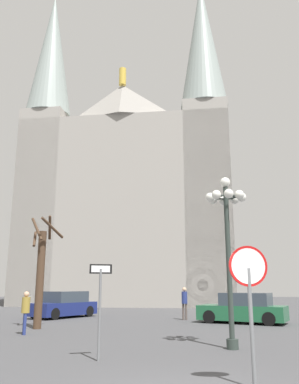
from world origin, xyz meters
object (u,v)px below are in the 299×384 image
street_lamp (227,229)px  pedestrian_standing (26,308)px  stop_sign (249,286)px  one_way_arrow_sign (100,300)px  parked_car_far_navy (64,305)px  cathedral (129,196)px  parked_car_near_green (243,309)px  pedestrian_walking (184,300)px  bare_tree (41,273)px

street_lamp → pedestrian_standing: bearing=155.0°
stop_sign → one_way_arrow_sign: stop_sign is taller
parked_car_far_navy → cathedral: bearing=80.0°
one_way_arrow_sign → parked_car_near_green: one_way_arrow_sign is taller
street_lamp → pedestrian_standing: street_lamp is taller
parked_car_near_green → pedestrian_walking: bearing=146.0°
one_way_arrow_sign → bare_tree: (-3.76, 7.51, 0.91)m
bare_tree → pedestrian_walking: 8.43m
parked_car_far_navy → pedestrian_walking: (7.13, -1.55, 0.37)m
bare_tree → pedestrian_standing: bearing=-87.4°
bare_tree → parked_car_near_green: bearing=16.2°
cathedral → street_lamp: cathedral is taller
pedestrian_standing → parked_car_near_green: bearing=27.1°
stop_sign → one_way_arrow_sign: (-3.31, 2.67, -0.36)m
bare_tree → pedestrian_standing: 2.54m
cathedral → pedestrian_standing: size_ratio=20.89×
stop_sign → pedestrian_standing: bearing=130.8°
bare_tree → parked_car_near_green: (9.69, 2.81, -1.72)m
one_way_arrow_sign → parked_car_far_navy: 14.40m
street_lamp → bare_tree: street_lamp is taller
street_lamp → bare_tree: 9.44m
bare_tree → cathedral: bearing=83.6°
cathedral → stop_sign: size_ratio=12.88×
parked_car_far_navy → pedestrian_walking: 7.31m
street_lamp → bare_tree: size_ratio=1.06×
parked_car_far_navy → one_way_arrow_sign: bearing=-73.6°
parked_car_far_navy → pedestrian_standing: pedestrian_standing is taller
stop_sign → parked_car_far_navy: size_ratio=0.60×
cathedral → parked_car_far_navy: size_ratio=7.74×
stop_sign → street_lamp: street_lamp is taller
street_lamp → pedestrian_standing: size_ratio=3.27×
pedestrian_walking → pedestrian_standing: (-6.74, -6.83, -0.08)m
street_lamp → stop_sign: bearing=-95.7°
stop_sign → pedestrian_walking: bearing=90.9°
stop_sign → bare_tree: 12.41m
parked_car_near_green → bare_tree: bearing=-163.8°
one_way_arrow_sign → pedestrian_standing: one_way_arrow_sign is taller
stop_sign → pedestrian_standing: size_ratio=1.62×
parked_car_near_green → cathedral: bearing=110.6°
parked_car_near_green → parked_car_far_navy: (-9.98, 3.47, 0.01)m
cathedral → pedestrian_standing: cathedral is taller
pedestrian_walking → bare_tree: bearing=-145.3°
cathedral → parked_car_near_green: bearing=-69.4°
stop_sign → cathedral: bearing=98.1°
bare_tree → parked_car_far_navy: 6.52m
one_way_arrow_sign → pedestrian_standing: bearing=124.1°
stop_sign → pedestrian_walking: stop_sign is taller
parked_car_far_navy → pedestrian_standing: (0.39, -8.38, 0.28)m
street_lamp → parked_car_far_navy: bearing=123.4°
stop_sign → parked_car_near_green: stop_sign is taller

